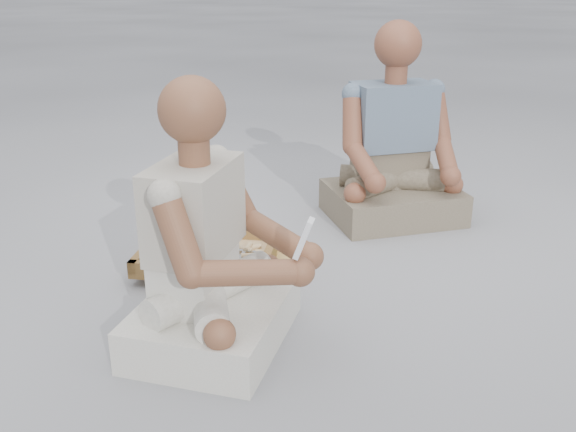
{
  "coord_description": "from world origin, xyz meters",
  "views": [
    {
      "loc": [
        -0.16,
        -2.0,
        1.13
      ],
      "look_at": [
        -0.01,
        0.19,
        0.3
      ],
      "focal_mm": 40.0,
      "sensor_mm": 36.0,
      "label": 1
    }
  ],
  "objects": [
    {
      "name": "chisel_8",
      "position": [
        -0.17,
        0.44,
        0.07
      ],
      "size": [
        0.21,
        0.09,
        0.02
      ],
      "rotation": [
        0.0,
        0.0,
        0.36
      ],
      "color": "silver",
      "rests_on": "tool_tray"
    },
    {
      "name": "wood_chip_5",
      "position": [
        -0.19,
        0.32,
        0.0
      ],
      "size": [
        0.02,
        0.02,
        0.0
      ],
      "primitive_type": "cube",
      "rotation": [
        0.0,
        0.0,
        0.37
      ],
      "color": "tan",
      "rests_on": "ground"
    },
    {
      "name": "wood_chip_11",
      "position": [
        -0.31,
        0.29,
        0.0
      ],
      "size": [
        0.02,
        0.02,
        0.0
      ],
      "primitive_type": "cube",
      "rotation": [
        0.0,
        0.0,
        1.13
      ],
      "color": "tan",
      "rests_on": "ground"
    },
    {
      "name": "chisel_0",
      "position": [
        -0.16,
        0.34,
        0.07
      ],
      "size": [
        0.21,
        0.1,
        0.02
      ],
      "rotation": [
        0.0,
        0.0,
        0.37
      ],
      "color": "silver",
      "rests_on": "tool_tray"
    },
    {
      "name": "chisel_2",
      "position": [
        -0.2,
        0.3,
        0.07
      ],
      "size": [
        0.18,
        0.15,
        0.02
      ],
      "rotation": [
        0.0,
        0.0,
        -0.69
      ],
      "color": "silver",
      "rests_on": "tool_tray"
    },
    {
      "name": "wood_chip_4",
      "position": [
        -0.01,
        0.16,
        0.0
      ],
      "size": [
        0.02,
        0.02,
        0.0
      ],
      "primitive_type": "cube",
      "rotation": [
        0.0,
        0.0,
        0.12
      ],
      "color": "tan",
      "rests_on": "ground"
    },
    {
      "name": "chisel_4",
      "position": [
        -0.38,
        0.49,
        0.08
      ],
      "size": [
        0.12,
        0.2,
        0.02
      ],
      "rotation": [
        0.0,
        0.0,
        1.09
      ],
      "color": "silver",
      "rests_on": "tool_tray"
    },
    {
      "name": "wood_chip_13",
      "position": [
        -0.01,
        0.56,
        0.0
      ],
      "size": [
        0.02,
        0.02,
        0.0
      ],
      "primitive_type": "cube",
      "rotation": [
        0.0,
        0.0,
        2.36
      ],
      "color": "tan",
      "rests_on": "ground"
    },
    {
      "name": "wood_chip_0",
      "position": [
        -0.12,
        0.56,
        0.0
      ],
      "size": [
        0.02,
        0.02,
        0.0
      ],
      "primitive_type": "cube",
      "rotation": [
        0.0,
        0.0,
        1.19
      ],
      "color": "tan",
      "rests_on": "ground"
    },
    {
      "name": "chisel_3",
      "position": [
        -0.18,
        0.34,
        0.08
      ],
      "size": [
        0.22,
        0.03,
        0.02
      ],
      "rotation": [
        0.0,
        0.0,
        0.04
      ],
      "color": "silver",
      "rests_on": "tool_tray"
    },
    {
      "name": "chisel_7",
      "position": [
        -0.25,
        0.34,
        0.07
      ],
      "size": [
        0.08,
        0.22,
        0.02
      ],
      "rotation": [
        0.0,
        0.0,
        -1.3
      ],
      "color": "silver",
      "rests_on": "tool_tray"
    },
    {
      "name": "tool_tray",
      "position": [
        -0.32,
        0.39,
        0.06
      ],
      "size": [
        0.61,
        0.53,
        0.07
      ],
      "rotation": [
        0.0,
        0.0,
        -0.22
      ],
      "color": "brown",
      "rests_on": "carved_panel"
    },
    {
      "name": "mobile_phone",
      "position": [
        -0.0,
        -0.31,
        0.42
      ],
      "size": [
        0.07,
        0.06,
        0.12
      ],
      "rotation": [
        -0.35,
        0.0,
        -1.84
      ],
      "color": "white",
      "rests_on": "craftsman"
    },
    {
      "name": "wood_chip_1",
      "position": [
        -0.17,
        0.37,
        0.0
      ],
      "size": [
        0.02,
        0.02,
        0.0
      ],
      "primitive_type": "cube",
      "rotation": [
        0.0,
        0.0,
        3.07
      ],
      "color": "tan",
      "rests_on": "ground"
    },
    {
      "name": "wood_chip_15",
      "position": [
        -0.46,
        0.41,
        0.0
      ],
      "size": [
        0.02,
        0.02,
        0.0
      ],
      "primitive_type": "cube",
      "rotation": [
        0.0,
        0.0,
        3.09
      ],
      "color": "tan",
      "rests_on": "ground"
    },
    {
      "name": "chisel_10",
      "position": [
        -0.17,
        0.4,
        0.08
      ],
      "size": [
        0.08,
        0.22,
        0.02
      ],
      "rotation": [
        0.0,
        0.0,
        1.26
      ],
      "color": "silver",
      "rests_on": "tool_tray"
    },
    {
      "name": "craftsman",
      "position": [
        -0.28,
        -0.15,
        0.29
      ],
      "size": [
        0.65,
        0.67,
        0.86
      ],
      "rotation": [
        0.0,
        0.0,
        -1.91
      ],
      "color": "silver",
      "rests_on": "ground"
    },
    {
      "name": "chisel_9",
      "position": [
        -0.31,
        0.34,
        0.07
      ],
      "size": [
        0.19,
        0.15,
        0.02
      ],
      "rotation": [
        0.0,
        0.0,
        -0.64
      ],
      "color": "silver",
      "rests_on": "tool_tray"
    },
    {
      "name": "wood_chip_14",
      "position": [
        -0.45,
        0.31,
        0.0
      ],
      "size": [
        0.02,
        0.02,
        0.0
      ],
      "primitive_type": "cube",
      "rotation": [
        0.0,
        0.0,
        1.51
      ],
      "color": "tan",
      "rests_on": "ground"
    },
    {
      "name": "wood_chip_3",
      "position": [
        -0.5,
        0.34,
        0.0
      ],
      "size": [
        0.02,
        0.02,
        0.0
      ],
      "primitive_type": "cube",
      "rotation": [
        0.0,
        0.0,
        1.35
      ],
      "color": "tan",
      "rests_on": "ground"
    },
    {
      "name": "companion",
      "position": [
        0.54,
        0.94,
        0.31
      ],
      "size": [
        0.69,
        0.59,
        0.94
      ],
      "rotation": [
        0.0,
        0.0,
        3.35
      ],
      "color": "#776B56",
      "rests_on": "ground"
    },
    {
      "name": "chisel_1",
      "position": [
        -0.12,
        0.37,
        0.08
      ],
      "size": [
        0.21,
        0.09,
        0.02
      ],
      "rotation": [
        0.0,
        0.0,
        -0.32
      ],
      "color": "silver",
      "rests_on": "tool_tray"
    },
    {
      "name": "chisel_5",
      "position": [
        -0.31,
        0.37,
        0.07
      ],
      "size": [
        0.12,
        0.2,
        0.02
      ],
      "rotation": [
        0.0,
        0.0,
        -1.1
      ],
      "color": "silver",
      "rests_on": "tool_tray"
    },
    {
      "name": "wood_chip_2",
      "position": [
        -0.13,
        0.55,
        0.0
      ],
      "size": [
        0.02,
        0.02,
        0.0
      ],
      "primitive_type": "cube",
      "rotation": [
        0.0,
        0.0,
        2.11
      ],
      "color": "tan",
      "rests_on": "ground"
    },
    {
      "name": "wood_chip_6",
      "position": [
        0.0,
        0.14,
        0.0
      ],
      "size": [
        0.02,
        0.02,
        0.0
      ],
      "primitive_type": "cube",
      "rotation": [
        0.0,
        0.0,
        0.29
      ],
      "color": "tan",
      "rests_on": "ground"
    },
    {
      "name": "wood_chip_10",
      "position": [
        -0.25,
        0.38,
        0.0
      ],
      "size": [
        0.02,
        0.02,
        0.0
      ],
      "primitive_type": "cube",
      "rotation": [
        0.0,
        0.0,
        1.41
      ],
      "color": "tan",
      "rests_on": "ground"
    },
    {
      "name": "wood_chip_12",
      "position": [
        -0.14,
        0.22,
        0.0
      ],
      "size": [
        0.02,
        0.02,
        0.0
      ],
      "primitive_type": "cube",
      "rotation": [
        0.0,
        0.0,
        2.45
      ],
      "color": "tan",
      "rests_on": "ground"
    },
    {
      "name": "wood_chip_9",
      "position": [
        -0.13,
        0.53,
        0.0
      ],
      "size": [
        0.02,
        0.02,
        0.0
      ],
      "primitive_type": "cube",
      "rotation": [
        0.0,
        0.0,
        2.77
      ],
      "color": "tan",
      "rests_on": "ground"
    },
    {
      "name": "wood_chip_8",
      "position": [
        -0.25,
        0.48,
        0.0
      ],
      "size": [
        0.02,
        0.02,
        0.0
      ],
      "primitive_type": "cube",
      "rotation": [
        0.0,
        0.0,
        0.62
      ],
      "color": "tan",
      "rests_on": "ground"
    },
    {
      "name": "ground",
      "position": [
        0.0,
        0.0,
        0.0
      ],
      "size": [
        60.0,
        60.0,
        0.0
      ],
      "primitive_type": "plane",
      "color": "#9FA0A4",
      "rests_on": "ground"
    },
    {
      "name": "chisel_6",
      "position": [
        -0.19,
        0.42,
        0.08
      ],
      "size": [
        0.18,
        0.15,
        0.02
      ],
      "rotation": [
        0.0,
        0.0,
        -0.69
      ],
      "color": "silver",
      "rests_on": "tool_tray"
    },
    {
      "name": "carved_panel",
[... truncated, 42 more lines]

